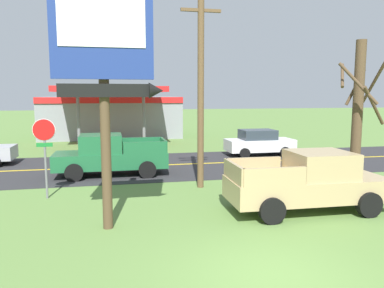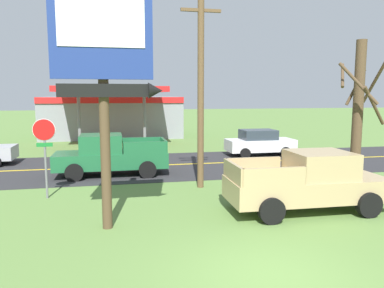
{
  "view_description": "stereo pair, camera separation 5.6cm",
  "coord_description": "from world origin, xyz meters",
  "px_view_note": "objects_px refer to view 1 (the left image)",
  "views": [
    {
      "loc": [
        -3.18,
        -6.93,
        3.82
      ],
      "look_at": [
        0.0,
        8.0,
        1.8
      ],
      "focal_mm": 35.19,
      "sensor_mm": 36.0,
      "label": 1
    },
    {
      "loc": [
        -3.13,
        -6.95,
        3.82
      ],
      "look_at": [
        0.0,
        8.0,
        1.8
      ],
      "focal_mm": 35.19,
      "sensor_mm": 36.0,
      "label": 2
    }
  ],
  "objects_px": {
    "motel_sign": "(105,60)",
    "gas_station": "(112,116)",
    "pickup_green_on_road": "(110,155)",
    "bare_tree": "(358,113)",
    "utility_pole": "(201,78)",
    "pickup_tan_parked_on_lawn": "(309,182)",
    "car_white_mid_lane": "(259,143)",
    "stop_sign": "(45,144)"
  },
  "relations": [
    {
      "from": "pickup_green_on_road",
      "to": "pickup_tan_parked_on_lawn",
      "type": "bearing_deg",
      "value": -47.22
    },
    {
      "from": "pickup_green_on_road",
      "to": "utility_pole",
      "type": "bearing_deg",
      "value": -40.27
    },
    {
      "from": "motel_sign",
      "to": "car_white_mid_lane",
      "type": "distance_m",
      "value": 15.09
    },
    {
      "from": "bare_tree",
      "to": "car_white_mid_lane",
      "type": "xyz_separation_m",
      "value": [
        -0.57,
        8.72,
        -2.27
      ]
    },
    {
      "from": "pickup_tan_parked_on_lawn",
      "to": "pickup_green_on_road",
      "type": "height_order",
      "value": "same"
    },
    {
      "from": "pickup_tan_parked_on_lawn",
      "to": "pickup_green_on_road",
      "type": "distance_m",
      "value": 9.45
    },
    {
      "from": "gas_station",
      "to": "pickup_tan_parked_on_lawn",
      "type": "xyz_separation_m",
      "value": [
        6.28,
        -23.46,
        -0.98
      ]
    },
    {
      "from": "utility_pole",
      "to": "car_white_mid_lane",
      "type": "height_order",
      "value": "utility_pole"
    },
    {
      "from": "bare_tree",
      "to": "pickup_tan_parked_on_lawn",
      "type": "xyz_separation_m",
      "value": [
        -3.28,
        -2.21,
        -2.14
      ]
    },
    {
      "from": "stop_sign",
      "to": "pickup_tan_parked_on_lawn",
      "type": "xyz_separation_m",
      "value": [
        8.68,
        -3.34,
        -1.06
      ]
    },
    {
      "from": "utility_pole",
      "to": "pickup_tan_parked_on_lawn",
      "type": "bearing_deg",
      "value": -54.32
    },
    {
      "from": "bare_tree",
      "to": "pickup_green_on_road",
      "type": "distance_m",
      "value": 10.99
    },
    {
      "from": "pickup_tan_parked_on_lawn",
      "to": "pickup_green_on_road",
      "type": "xyz_separation_m",
      "value": [
        -6.42,
        6.93,
        0.0
      ]
    },
    {
      "from": "utility_pole",
      "to": "pickup_tan_parked_on_lawn",
      "type": "relative_size",
      "value": 1.6
    },
    {
      "from": "bare_tree",
      "to": "motel_sign",
      "type": "bearing_deg",
      "value": -164.64
    },
    {
      "from": "bare_tree",
      "to": "car_white_mid_lane",
      "type": "relative_size",
      "value": 1.41
    },
    {
      "from": "utility_pole",
      "to": "pickup_tan_parked_on_lawn",
      "type": "distance_m",
      "value": 5.87
    },
    {
      "from": "stop_sign",
      "to": "pickup_green_on_road",
      "type": "distance_m",
      "value": 4.38
    },
    {
      "from": "gas_station",
      "to": "car_white_mid_lane",
      "type": "xyz_separation_m",
      "value": [
        8.99,
        -12.53,
        -1.11
      ]
    },
    {
      "from": "motel_sign",
      "to": "car_white_mid_lane",
      "type": "xyz_separation_m",
      "value": [
        9.1,
        11.38,
        -3.91
      ]
    },
    {
      "from": "bare_tree",
      "to": "pickup_green_on_road",
      "type": "height_order",
      "value": "bare_tree"
    },
    {
      "from": "utility_pole",
      "to": "gas_station",
      "type": "height_order",
      "value": "utility_pole"
    },
    {
      "from": "stop_sign",
      "to": "utility_pole",
      "type": "xyz_separation_m",
      "value": [
        5.94,
        0.48,
        2.44
      ]
    },
    {
      "from": "motel_sign",
      "to": "utility_pole",
      "type": "relative_size",
      "value": 0.83
    },
    {
      "from": "gas_station",
      "to": "pickup_tan_parked_on_lawn",
      "type": "bearing_deg",
      "value": -75.0
    },
    {
      "from": "bare_tree",
      "to": "gas_station",
      "type": "relative_size",
      "value": 0.49
    },
    {
      "from": "bare_tree",
      "to": "gas_station",
      "type": "xyz_separation_m",
      "value": [
        -9.56,
        21.25,
        -1.16
      ]
    },
    {
      "from": "pickup_green_on_road",
      "to": "car_white_mid_lane",
      "type": "xyz_separation_m",
      "value": [
        9.13,
        4.0,
        -0.13
      ]
    },
    {
      "from": "gas_station",
      "to": "pickup_green_on_road",
      "type": "relative_size",
      "value": 2.31
    },
    {
      "from": "motel_sign",
      "to": "utility_pole",
      "type": "bearing_deg",
      "value": 49.47
    },
    {
      "from": "pickup_green_on_road",
      "to": "stop_sign",
      "type": "bearing_deg",
      "value": -122.27
    },
    {
      "from": "gas_station",
      "to": "car_white_mid_lane",
      "type": "bearing_deg",
      "value": -54.33
    },
    {
      "from": "motel_sign",
      "to": "pickup_green_on_road",
      "type": "xyz_separation_m",
      "value": [
        -0.02,
        7.38,
        -3.78
      ]
    },
    {
      "from": "stop_sign",
      "to": "pickup_green_on_road",
      "type": "xyz_separation_m",
      "value": [
        2.27,
        3.59,
        -1.06
      ]
    },
    {
      "from": "stop_sign",
      "to": "car_white_mid_lane",
      "type": "bearing_deg",
      "value": 33.67
    },
    {
      "from": "motel_sign",
      "to": "utility_pole",
      "type": "xyz_separation_m",
      "value": [
        3.65,
        4.27,
        -0.27
      ]
    },
    {
      "from": "motel_sign",
      "to": "bare_tree",
      "type": "xyz_separation_m",
      "value": [
        9.67,
        2.66,
        -1.64
      ]
    },
    {
      "from": "utility_pole",
      "to": "car_white_mid_lane",
      "type": "xyz_separation_m",
      "value": [
        5.45,
        7.11,
        -3.64
      ]
    },
    {
      "from": "motel_sign",
      "to": "gas_station",
      "type": "bearing_deg",
      "value": 89.74
    },
    {
      "from": "motel_sign",
      "to": "gas_station",
      "type": "xyz_separation_m",
      "value": [
        0.11,
        23.91,
        -2.8
      ]
    },
    {
      "from": "bare_tree",
      "to": "pickup_tan_parked_on_lawn",
      "type": "height_order",
      "value": "bare_tree"
    },
    {
      "from": "gas_station",
      "to": "pickup_green_on_road",
      "type": "bearing_deg",
      "value": -90.46
    }
  ]
}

